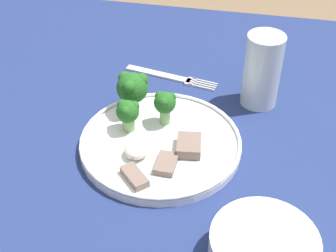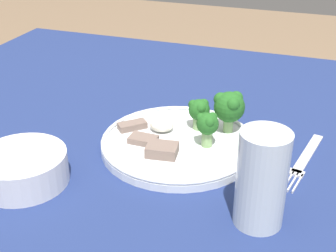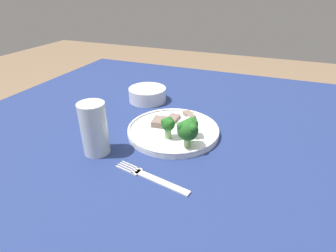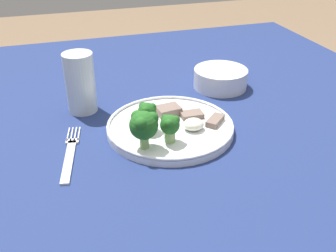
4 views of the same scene
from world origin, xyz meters
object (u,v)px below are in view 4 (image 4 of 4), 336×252
cream_bowl (220,79)px  drinking_glass (81,86)px  fork (70,153)px  dinner_plate (170,127)px

cream_bowl → drinking_glass: size_ratio=1.00×
fork → drinking_glass: bearing=75.3°
cream_bowl → dinner_plate: bearing=-137.6°
dinner_plate → fork: bearing=-172.4°
drinking_glass → fork: bearing=-104.7°
fork → cream_bowl: size_ratio=1.41×
fork → drinking_glass: 0.18m
drinking_glass → dinner_plate: bearing=-42.5°
fork → drinking_glass: (0.04, 0.16, 0.05)m
fork → cream_bowl: (0.37, 0.19, 0.02)m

